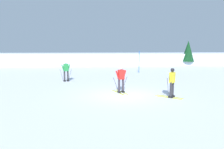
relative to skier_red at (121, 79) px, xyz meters
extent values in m
plane|color=silver|center=(0.04, -0.64, -0.92)|extent=(120.00, 120.00, 0.00)
cube|color=silver|center=(0.04, 21.32, -0.06)|extent=(80.00, 6.54, 1.71)
cube|color=gold|center=(-0.18, 0.08, -0.91)|extent=(0.68, 1.52, 0.02)
cube|color=gold|center=(0.08, 0.18, -0.91)|extent=(0.68, 1.52, 0.02)
cube|color=black|center=(-0.13, -0.06, -0.85)|extent=(0.21, 0.29, 0.10)
cube|color=black|center=(0.13, 0.04, -0.85)|extent=(0.21, 0.29, 0.10)
cylinder|color=#38333D|center=(-0.13, -0.06, -0.37)|extent=(0.14, 0.14, 0.85)
cylinder|color=#38333D|center=(0.13, 0.04, -0.37)|extent=(0.14, 0.14, 0.85)
cube|color=red|center=(0.00, -0.01, 0.25)|extent=(0.44, 0.37, 0.60)
cylinder|color=red|center=(-0.24, -0.08, 0.24)|extent=(0.27, 0.18, 0.55)
cylinder|color=red|center=(0.23, 0.10, 0.24)|extent=(0.27, 0.18, 0.55)
sphere|color=silver|center=(0.00, -0.01, 0.68)|extent=(0.22, 0.22, 0.22)
cylinder|color=#38383D|center=(-0.31, -0.03, -0.41)|extent=(0.39, 0.18, 1.01)
cylinder|color=#38383D|center=(0.24, 0.20, -0.41)|extent=(0.39, 0.18, 1.01)
cube|color=silver|center=(-4.24, 4.73, -0.91)|extent=(0.69, 1.51, 0.02)
cube|color=silver|center=(-3.98, 4.84, -0.91)|extent=(0.69, 1.51, 0.02)
cube|color=black|center=(-4.18, 4.60, -0.85)|extent=(0.21, 0.29, 0.10)
cube|color=black|center=(-3.93, 4.70, -0.85)|extent=(0.21, 0.29, 0.10)
cylinder|color=#2D2D33|center=(-4.18, 4.60, -0.37)|extent=(0.14, 0.14, 0.85)
cylinder|color=#2D2D33|center=(-3.93, 4.70, -0.37)|extent=(0.14, 0.14, 0.85)
cube|color=#23843D|center=(-4.06, 4.65, 0.25)|extent=(0.44, 0.37, 0.60)
cylinder|color=#23843D|center=(-4.29, 4.57, 0.24)|extent=(0.27, 0.18, 0.55)
cylinder|color=#23843D|center=(-3.83, 4.76, 0.24)|extent=(0.27, 0.18, 0.55)
sphere|color=silver|center=(-4.06, 4.65, 0.68)|extent=(0.22, 0.22, 0.22)
cylinder|color=#38383D|center=(-4.42, 4.61, -0.40)|extent=(0.29, 0.14, 1.04)
cylinder|color=#38383D|center=(-3.77, 4.87, -0.40)|extent=(0.29, 0.14, 1.04)
cube|color=gold|center=(2.56, -1.49, -0.91)|extent=(1.29, 1.09, 0.02)
cube|color=gold|center=(2.74, -1.27, -0.91)|extent=(1.29, 1.09, 0.02)
cube|color=black|center=(2.67, -1.58, -0.85)|extent=(0.28, 0.26, 0.10)
cube|color=black|center=(2.85, -1.36, -0.85)|extent=(0.28, 0.26, 0.10)
cylinder|color=#2D2D33|center=(2.67, -1.58, -0.37)|extent=(0.14, 0.14, 0.85)
cylinder|color=#2D2D33|center=(2.85, -1.36, -0.37)|extent=(0.14, 0.14, 0.85)
cube|color=yellow|center=(2.76, -1.47, 0.25)|extent=(0.43, 0.45, 0.60)
cylinder|color=yellow|center=(2.59, -1.65, 0.24)|extent=(0.23, 0.25, 0.55)
cylinder|color=yellow|center=(2.91, -1.27, 0.24)|extent=(0.23, 0.25, 0.55)
sphere|color=black|center=(2.76, -1.47, 0.68)|extent=(0.22, 0.22, 0.22)
cylinder|color=#38383D|center=(2.48, -1.66, -0.32)|extent=(0.24, 0.28, 1.20)
cylinder|color=#38383D|center=(2.89, -1.16, -0.32)|extent=(0.24, 0.28, 1.20)
cylinder|color=#1E56AD|center=(3.08, 10.17, 0.27)|extent=(0.07, 0.07, 2.38)
cylinder|color=#513823|center=(11.96, 18.31, -0.62)|extent=(0.26, 0.26, 0.60)
cone|color=#0F3819|center=(11.96, 18.31, 1.22)|extent=(1.81, 1.81, 3.08)
camera|label=1|loc=(-1.48, -13.57, 2.07)|focal=35.29mm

